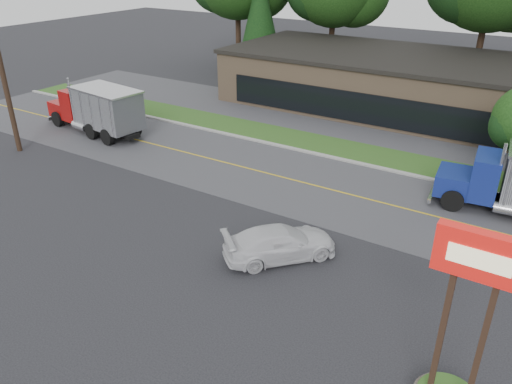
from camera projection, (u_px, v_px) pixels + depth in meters
ground at (207, 259)px, 21.31m from camera, size 140.00×140.00×0.00m
road at (304, 183)px, 28.12m from camera, size 60.00×8.00×0.02m
center_line at (304, 183)px, 28.12m from camera, size 60.00×0.12×0.01m
curb at (335, 159)px, 31.30m from camera, size 60.00×0.30×0.12m
grass_verge at (346, 150)px, 32.67m from camera, size 60.00×3.40×0.03m
far_parking at (373, 129)px, 36.45m from camera, size 60.00×7.00×0.02m
strip_mall at (427, 88)px, 39.15m from camera, size 32.00×12.00×4.00m
utility_pole at (2, 72)px, 30.31m from camera, size 1.60×0.32×10.00m
bilo_sign at (457, 357)px, 13.49m from camera, size 2.20×1.90×5.95m
evergreen_left at (260, 16)px, 49.11m from camera, size 4.65×4.65×10.57m
dump_truck_red at (98, 108)px, 34.86m from camera, size 8.79×3.61×3.36m
rally_car at (280, 243)px, 21.15m from camera, size 4.66×4.96×1.41m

